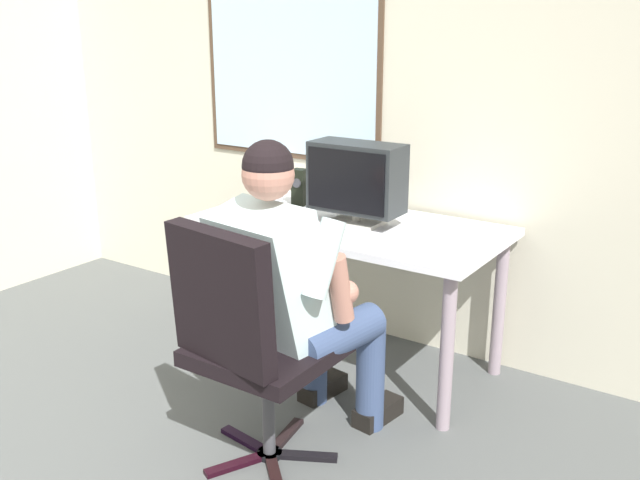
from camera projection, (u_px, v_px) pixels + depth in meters
wall_rear at (361, 76)px, 3.66m from camera, size 4.46×0.08×2.75m
desk at (350, 240)px, 3.43m from camera, size 1.45×0.74×0.73m
office_chair at (246, 333)px, 2.59m from camera, size 0.52×0.56×0.98m
person_seated at (294, 289)px, 2.75m from camera, size 0.56×0.81×1.26m
crt_monitor at (357, 179)px, 3.31m from camera, size 0.44×0.21×0.38m
wine_glass at (275, 200)px, 3.37m from camera, size 0.08×0.08×0.15m
desk_speaker at (299, 187)px, 3.69m from camera, size 0.08×0.08×0.19m
cd_case at (251, 214)px, 3.53m from camera, size 0.18×0.17×0.01m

